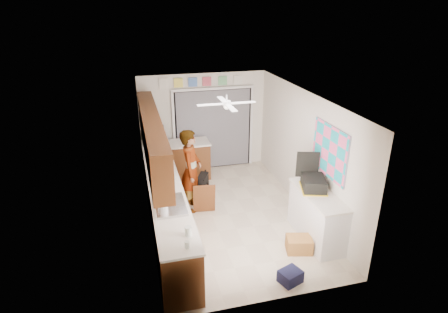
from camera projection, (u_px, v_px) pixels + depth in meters
floor at (229, 214)px, 7.81m from camera, size 5.00×5.00×0.00m
ceiling at (229, 97)px, 6.85m from camera, size 5.00×5.00×0.00m
wall_back at (203, 122)px, 9.57m from camera, size 3.20×0.00×3.20m
wall_front at (277, 229)px, 5.10m from camera, size 3.20×0.00×3.20m
wall_left at (146, 168)px, 6.96m from camera, size 0.00×5.00×5.00m
wall_right at (304, 152)px, 7.70m from camera, size 0.00×5.00×5.00m
left_base_cabinets at (165, 203)px, 7.34m from camera, size 0.60×4.80×0.90m
left_countertop at (164, 182)px, 7.16m from camera, size 0.62×4.80×0.04m
upper_cabinets at (152, 136)px, 6.97m from camera, size 0.32×4.00×0.80m
sink_basin at (170, 206)px, 6.25m from camera, size 0.50×0.76×0.06m
faucet at (159, 202)px, 6.17m from camera, size 0.03×0.03×0.22m
peninsula_base at (189, 160)px, 9.31m from camera, size 1.00×0.60×0.90m
peninsula_top at (188, 143)px, 9.13m from camera, size 1.04×0.64×0.04m
back_opening_recess at (213, 129)px, 9.68m from camera, size 2.00×0.06×2.10m
curtain_panel at (214, 130)px, 9.64m from camera, size 1.90×0.03×2.05m
door_trim_left at (174, 133)px, 9.41m from camera, size 0.06×0.04×2.10m
door_trim_right at (251, 127)px, 9.88m from camera, size 0.06×0.04×2.10m
door_trim_head at (213, 89)px, 9.24m from camera, size 2.10×0.04×0.06m
header_frame_0 at (178, 83)px, 9.00m from camera, size 0.22×0.02×0.22m
header_frame_1 at (193, 82)px, 9.08m from camera, size 0.22×0.02×0.22m
header_frame_2 at (207, 81)px, 9.16m from camera, size 0.22×0.02×0.22m
header_frame_3 at (223, 81)px, 9.25m from camera, size 0.22×0.02×0.22m
header_frame_4 at (238, 80)px, 9.35m from camera, size 0.22×0.02×0.22m
route66_sign at (164, 84)px, 8.92m from camera, size 0.22×0.02×0.26m
right_counter_base at (317, 217)px, 6.88m from camera, size 0.50×1.40×0.90m
right_counter_top at (319, 194)px, 6.70m from camera, size 0.54×1.44×0.04m
abstract_painting at (330, 151)px, 6.65m from camera, size 0.03×1.15×0.95m
ceiling_fan at (227, 104)px, 7.10m from camera, size 1.14×1.14×0.24m
microwave at (155, 135)px, 9.08m from camera, size 0.47×0.64×0.33m
soap_bottle at (159, 174)px, 7.12m from camera, size 0.11×0.11×0.28m
cup at (171, 199)px, 6.37m from camera, size 0.15×0.15×0.11m
jar_a at (188, 231)px, 5.46m from camera, size 0.12×0.12×0.14m
jar_b at (187, 245)px, 5.20m from camera, size 0.09×0.09×0.10m
paper_towel_roll at (164, 202)px, 6.14m from camera, size 0.15×0.15×0.26m
suitcase at (314, 183)px, 6.81m from camera, size 0.54×0.63×0.23m
suitcase_rim at (313, 189)px, 6.85m from camera, size 0.59×0.69×0.02m
suitcase_lid at (308, 164)px, 6.97m from camera, size 0.41×0.15×0.50m
cardboard_box at (299, 244)px, 6.62m from camera, size 0.51×0.43×0.27m
navy_crate at (290, 276)px, 5.90m from camera, size 0.41×0.38×0.20m
cabinet_door_panel at (204, 199)px, 7.73m from camera, size 0.47×0.23×0.68m
man at (191, 171)px, 7.71m from camera, size 0.62×0.75×1.77m
dog at (203, 183)px, 8.60m from camera, size 0.51×0.69×0.50m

